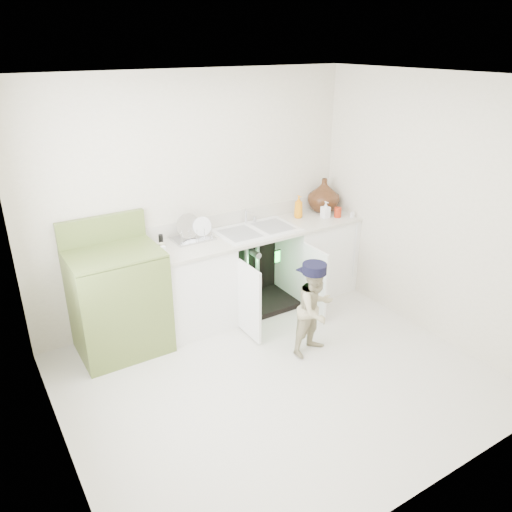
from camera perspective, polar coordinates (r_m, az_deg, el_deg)
The scene contains 5 objects.
ground at distance 4.52m, azimuth 2.34°, elevation -13.79°, with size 3.50×3.50×0.00m, color beige.
room_shell at distance 3.89m, azimuth 2.64°, elevation 1.01°, with size 6.00×5.50×1.26m.
counter_run at distance 5.43m, azimuth 0.46°, elevation -0.99°, with size 2.44×1.02×1.28m.
avocado_stove at distance 4.81m, azimuth -15.44°, elevation -4.88°, with size 0.81×0.65×1.26m.
repair_worker at distance 4.66m, azimuth 6.80°, elevation -5.92°, with size 0.49×0.90×0.91m.
Camera 1 is at (-2.06, -2.95, 2.74)m, focal length 35.00 mm.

